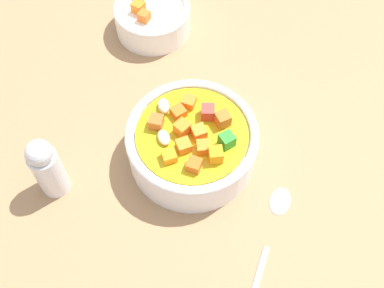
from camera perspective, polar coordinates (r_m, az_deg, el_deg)
The scene contains 5 objects.
ground_plane at distance 61.20cm, azimuth 0.00°, elevation -1.88°, with size 140.00×140.00×2.00cm, color #9E754F.
soup_bowl_main at distance 57.60cm, azimuth 0.00°, elevation 0.11°, with size 15.62×15.62×7.00cm.
spoon at distance 56.18cm, azimuth 9.16°, elevation -10.66°, with size 13.26×15.83×0.97cm.
side_bowl_small at distance 71.89cm, azimuth -4.69°, elevation 14.68°, with size 10.93×10.93×5.37cm.
pepper_shaker at distance 56.62cm, azimuth -16.73°, elevation -2.65°, with size 3.39×3.39×9.46cm.
Camera 1 is at (25.29, -15.27, 52.60)cm, focal length 45.29 mm.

